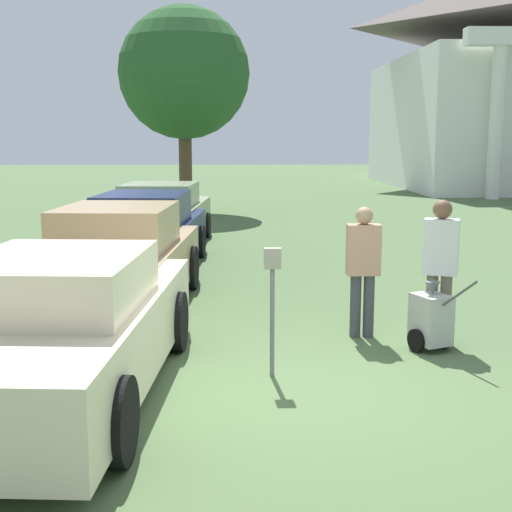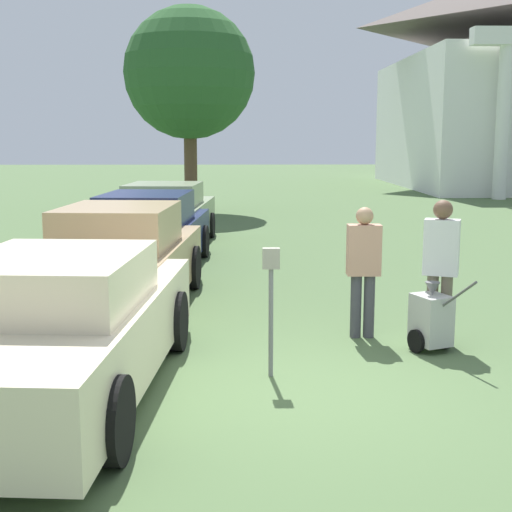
{
  "view_description": "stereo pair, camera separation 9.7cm",
  "coord_description": "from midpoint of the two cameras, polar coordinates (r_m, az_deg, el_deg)",
  "views": [
    {
      "loc": [
        -0.7,
        -6.91,
        2.55
      ],
      "look_at": [
        -0.41,
        1.73,
        1.1
      ],
      "focal_mm": 50.0,
      "sensor_mm": 36.0,
      "label": 1
    },
    {
      "loc": [
        -0.6,
        -6.92,
        2.55
      ],
      "look_at": [
        -0.41,
        1.73,
        1.1
      ],
      "focal_mm": 50.0,
      "sensor_mm": 36.0,
      "label": 2
    }
  ],
  "objects": [
    {
      "name": "person_supervisor",
      "position": [
        9.04,
        14.87,
        -0.48
      ],
      "size": [
        0.47,
        0.36,
        1.8
      ],
      "rotation": [
        0.0,
        0.0,
        2.77
      ],
      "color": "#665B4C",
      "rests_on": "ground_plane"
    },
    {
      "name": "person_worker",
      "position": [
        9.14,
        8.9,
        -0.65
      ],
      "size": [
        0.42,
        0.23,
        1.68
      ],
      "rotation": [
        0.0,
        0.0,
        3.13
      ],
      "color": "#3F3F47",
      "rests_on": "ground_plane"
    },
    {
      "name": "parking_meter",
      "position": [
        7.54,
        1.58,
        -2.57
      ],
      "size": [
        0.18,
        0.09,
        1.4
      ],
      "color": "slate",
      "rests_on": "ground_plane"
    },
    {
      "name": "equipment_cart",
      "position": [
        8.84,
        14.15,
        -4.94
      ],
      "size": [
        0.57,
        0.99,
        1.0
      ],
      "rotation": [
        0.0,
        0.0,
        0.39
      ],
      "color": "#B2B2AD",
      "rests_on": "ground_plane"
    },
    {
      "name": "ground_plane",
      "position": [
        7.4,
        3.9,
        -10.66
      ],
      "size": [
        120.0,
        120.0,
        0.0
      ],
      "primitive_type": "plane",
      "color": "#4C663D"
    },
    {
      "name": "parked_car_cream",
      "position": [
        7.3,
        -14.87,
        -5.62
      ],
      "size": [
        2.21,
        5.02,
        1.45
      ],
      "rotation": [
        0.0,
        0.0,
        -0.07
      ],
      "color": "beige",
      "rests_on": "ground_plane"
    },
    {
      "name": "parked_car_navy",
      "position": [
        13.79,
        -8.4,
        1.68
      ],
      "size": [
        2.17,
        5.09,
        1.5
      ],
      "rotation": [
        0.0,
        0.0,
        -0.07
      ],
      "color": "#19234C",
      "rests_on": "ground_plane"
    },
    {
      "name": "parked_car_sage",
      "position": [
        16.89,
        -7.1,
        3.12
      ],
      "size": [
        2.22,
        4.76,
        1.49
      ],
      "rotation": [
        0.0,
        0.0,
        -0.07
      ],
      "color": "gray",
      "rests_on": "ground_plane"
    },
    {
      "name": "shade_tree",
      "position": [
        24.5,
        -5.24,
        14.33
      ],
      "size": [
        4.36,
        4.36,
        6.82
      ],
      "color": "brown",
      "rests_on": "ground_plane"
    },
    {
      "name": "parked_car_tan",
      "position": [
        10.75,
        -10.42,
        -0.44
      ],
      "size": [
        2.16,
        4.77,
        1.56
      ],
      "rotation": [
        0.0,
        0.0,
        -0.07
      ],
      "color": "tan",
      "rests_on": "ground_plane"
    }
  ]
}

